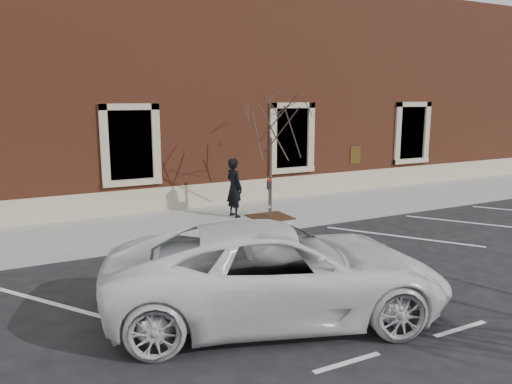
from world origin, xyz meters
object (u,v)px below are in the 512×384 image
white_truck (278,271)px  sapling (271,115)px  man (234,188)px  parking_meter (269,192)px

white_truck → sapling: bearing=-9.7°
man → parking_meter: size_ratio=1.45×
man → sapling: (0.95, -0.64, 2.28)m
man → white_truck: size_ratio=0.31×
man → white_truck: man is taller
parking_meter → sapling: size_ratio=0.28×
sapling → white_truck: 7.33m
man → parking_meter: bearing=-153.6°
parking_meter → man: bearing=102.0°
parking_meter → white_truck: size_ratio=0.21×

